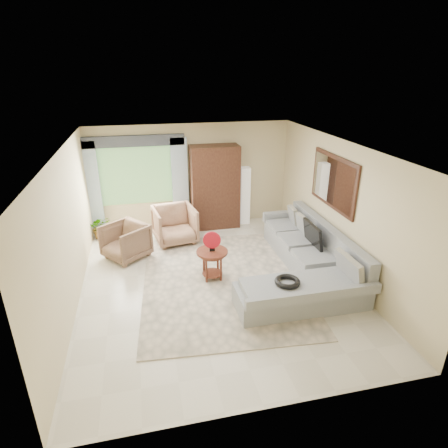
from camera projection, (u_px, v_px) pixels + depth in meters
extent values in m
plane|color=silver|center=(215.00, 282.00, 7.24)|extent=(6.00, 6.00, 0.00)
cube|color=beige|center=(222.00, 280.00, 7.29)|extent=(3.31, 4.23, 0.02)
cube|color=#9A9EA2|center=(302.00, 251.00, 8.02)|extent=(0.90, 2.40, 0.40)
cube|color=#9A9EA2|center=(302.00, 296.00, 6.44)|extent=(2.30, 0.80, 0.40)
cube|color=#9A9EA2|center=(328.00, 238.00, 7.56)|extent=(0.20, 3.20, 0.50)
cube|color=#9A9EA2|center=(281.00, 216.00, 9.05)|extent=(0.90, 0.16, 0.22)
cube|color=#9A9EA2|center=(315.00, 296.00, 5.93)|extent=(2.30, 0.10, 0.18)
cube|color=black|center=(313.00, 235.00, 7.55)|extent=(0.14, 0.74, 0.48)
torus|color=black|center=(287.00, 281.00, 6.23)|extent=(0.43, 0.43, 0.09)
cylinder|color=#441B12|center=(212.00, 252.00, 7.14)|extent=(0.61, 0.61, 0.04)
cylinder|color=#441B12|center=(212.00, 266.00, 7.26)|extent=(0.40, 0.40, 0.54)
cylinder|color=red|center=(212.00, 240.00, 7.04)|extent=(0.34, 0.11, 0.34)
imported|color=brown|center=(126.00, 241.00, 8.03)|extent=(1.17, 1.16, 0.77)
imported|color=#A17A57|center=(175.00, 225.00, 8.76)|extent=(1.05, 1.07, 0.86)
imported|color=#999999|center=(100.00, 227.00, 9.02)|extent=(0.57, 0.52, 0.55)
cube|color=#321610|center=(215.00, 187.00, 9.39)|extent=(1.20, 0.55, 2.10)
cube|color=silver|center=(245.00, 196.00, 9.73)|extent=(0.24, 0.24, 1.50)
cube|color=#669E59|center=(136.00, 176.00, 9.09)|extent=(1.80, 0.04, 1.40)
cube|color=#9EB7CC|center=(92.00, 189.00, 8.90)|extent=(0.40, 0.08, 2.30)
cube|color=#9EB7CC|center=(180.00, 184.00, 9.33)|extent=(0.40, 0.08, 2.30)
cube|color=#1E232D|center=(133.00, 141.00, 8.70)|extent=(2.40, 0.12, 0.26)
cube|color=black|center=(333.00, 182.00, 7.38)|extent=(0.04, 1.70, 1.05)
cube|color=white|center=(332.00, 182.00, 7.38)|extent=(0.02, 1.54, 0.90)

